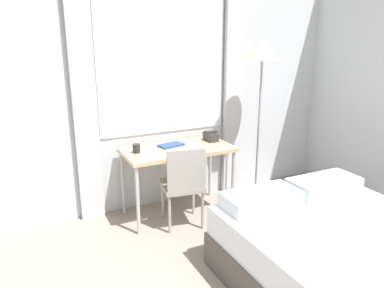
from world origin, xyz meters
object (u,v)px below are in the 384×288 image
(desk, at_px, (178,154))
(bed, at_px, (361,271))
(book, at_px, (171,145))
(telephone, at_px, (211,136))
(desk_chair, at_px, (183,182))
(standing_lamp, at_px, (262,62))
(mug, at_px, (136,149))

(desk, bearing_deg, bed, -73.13)
(bed, xyz_separation_m, book, (-0.62, 2.01, 0.49))
(bed, height_order, telephone, telephone)
(telephone, bearing_deg, desk_chair, -142.92)
(desk_chair, height_order, bed, desk_chair)
(standing_lamp, height_order, telephone, standing_lamp)
(bed, relative_size, telephone, 10.64)
(bed, bearing_deg, desk, 106.87)
(desk, xyz_separation_m, mug, (-0.44, 0.02, 0.11))
(standing_lamp, xyz_separation_m, book, (-1.01, 0.18, -0.85))
(desk_chair, height_order, telephone, telephone)
(desk_chair, xyz_separation_m, book, (0.04, 0.39, 0.28))
(desk_chair, relative_size, book, 2.95)
(mug, bearing_deg, book, 9.19)
(bed, xyz_separation_m, telephone, (-0.13, 2.01, 0.53))
(book, bearing_deg, standing_lamp, -10.05)
(mug, bearing_deg, desk, -2.99)
(standing_lamp, distance_m, telephone, 0.98)
(desk_chair, relative_size, mug, 9.42)
(desk, bearing_deg, telephone, 11.52)
(standing_lamp, xyz_separation_m, mug, (-1.41, 0.11, -0.82))
(mug, bearing_deg, standing_lamp, -4.54)
(standing_lamp, bearing_deg, desk, 174.76)
(telephone, xyz_separation_m, mug, (-0.90, -0.07, -0.01))
(book, bearing_deg, desk_chair, -95.42)
(desk_chair, relative_size, bed, 0.44)
(desk, bearing_deg, standing_lamp, -5.24)
(desk, xyz_separation_m, telephone, (0.45, 0.09, 0.12))
(desk_chair, bearing_deg, standing_lamp, 21.92)
(bed, distance_m, mug, 2.26)
(book, bearing_deg, telephone, 0.35)
(desk_chair, bearing_deg, telephone, 47.34)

